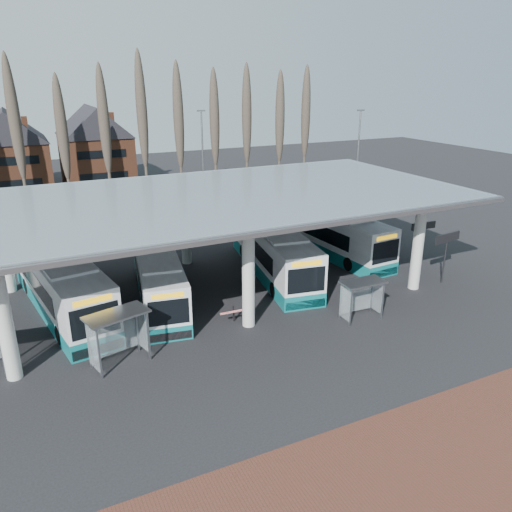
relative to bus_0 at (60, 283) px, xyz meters
name	(u,v)px	position (x,y,z in m)	size (l,w,h in m)	color
ground	(269,345)	(9.18, -9.16, -1.69)	(140.00, 140.00, 0.00)	black
station_canopy	(211,205)	(9.18, -1.16, 4.00)	(32.00, 16.00, 6.34)	silver
poplar_row	(123,122)	(9.18, 23.84, 7.09)	(45.10, 1.10, 14.50)	#473D33
lamp_post_b	(203,161)	(15.18, 16.84, 3.65)	(0.80, 0.16, 10.17)	slate
lamp_post_c	(357,160)	(29.18, 10.84, 3.65)	(0.80, 0.16, 10.17)	slate
bus_0	(60,283)	(0.00, 0.00, 0.00)	(4.78, 13.15, 3.58)	white
bus_1	(158,277)	(5.61, -1.00, -0.21)	(4.25, 11.52, 3.13)	white
bus_2	(273,251)	(14.08, -0.15, -0.04)	(4.69, 12.82, 3.49)	white
bus_3	(329,232)	(20.13, 1.87, -0.06)	(3.48, 12.59, 3.46)	white
shelter_1	(116,326)	(1.85, -7.48, 0.29)	(3.21, 2.17, 2.72)	gray
shelter_2	(361,291)	(15.31, -8.66, 0.03)	(2.57, 1.33, 2.35)	gray
info_sign_0	(447,242)	(23.57, -6.78, 1.24)	(2.34, 0.45, 3.49)	black
info_sign_1	(423,229)	(25.05, -3.06, 0.91)	(2.09, 0.25, 3.10)	black
barrier	(236,312)	(8.60, -6.21, -0.93)	(1.95, 0.56, 0.97)	black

